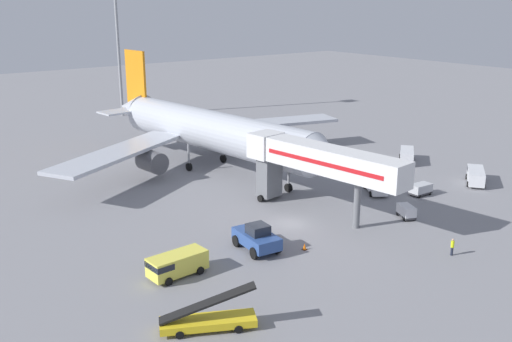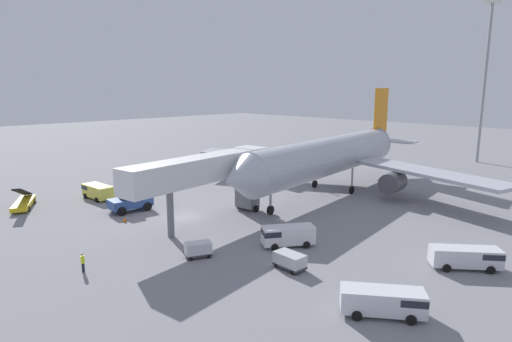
{
  "view_description": "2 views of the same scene",
  "coord_description": "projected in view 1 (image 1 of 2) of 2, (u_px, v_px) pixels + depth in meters",
  "views": [
    {
      "loc": [
        -37.31,
        -43.26,
        22.52
      ],
      "look_at": [
        3.74,
        10.92,
        2.44
      ],
      "focal_mm": 41.06,
      "sensor_mm": 36.0,
      "label": 1
    },
    {
      "loc": [
        40.03,
        -28.31,
        14.99
      ],
      "look_at": [
        2.58,
        9.3,
        4.63
      ],
      "focal_mm": 29.94,
      "sensor_mm": 36.0,
      "label": 2
    }
  ],
  "objects": [
    {
      "name": "service_van_mid_right",
      "position": [
        176.0,
        264.0,
        49.14
      ],
      "size": [
        5.15,
        2.57,
        1.93
      ],
      "color": "#E5DB4C",
      "rests_on": "ground"
    },
    {
      "name": "airplane_at_gate",
      "position": [
        209.0,
        130.0,
        79.71
      ],
      "size": [
        48.16,
        45.51,
        14.95
      ],
      "color": "#B7BCC6",
      "rests_on": "ground"
    },
    {
      "name": "apron_light_mast",
      "position": [
        116.0,
        4.0,
        111.21
      ],
      "size": [
        2.4,
        2.4,
        32.0
      ],
      "color": "#93969B",
      "rests_on": "ground"
    },
    {
      "name": "belt_loader_truck",
      "position": [
        208.0,
        319.0,
        41.26
      ],
      "size": [
        6.9,
        4.72,
        3.24
      ],
      "color": "yellow",
      "rests_on": "ground"
    },
    {
      "name": "pushback_tug",
      "position": [
        257.0,
        238.0,
        54.25
      ],
      "size": [
        3.27,
        5.27,
        2.57
      ],
      "color": "#2D4C8E",
      "rests_on": "ground"
    },
    {
      "name": "service_van_outer_right",
      "position": [
        476.0,
        175.0,
        73.96
      ],
      "size": [
        5.56,
        4.79,
        1.83
      ],
      "color": "silver",
      "rests_on": "ground"
    },
    {
      "name": "ground_plane",
      "position": [
        291.0,
        223.0,
        61.05
      ],
      "size": [
        300.0,
        300.0,
        0.0
      ],
      "primitive_type": "plane",
      "color": "gray"
    },
    {
      "name": "baggage_cart_far_center",
      "position": [
        406.0,
        211.0,
        62.26
      ],
      "size": [
        2.09,
        2.62,
        1.39
      ],
      "color": "#38383D",
      "rests_on": "ground"
    },
    {
      "name": "service_van_near_center",
      "position": [
        407.0,
        155.0,
        83.69
      ],
      "size": [
        5.51,
        4.95,
        1.81
      ],
      "color": "silver",
      "rests_on": "ground"
    },
    {
      "name": "safety_cone_alpha",
      "position": [
        305.0,
        246.0,
        54.51
      ],
      "size": [
        0.42,
        0.42,
        0.64
      ],
      "color": "black",
      "rests_on": "ground"
    },
    {
      "name": "ground_crew_worker_foreground",
      "position": [
        452.0,
        246.0,
        53.17
      ],
      "size": [
        0.44,
        0.44,
        1.63
      ],
      "color": "#1E2333",
      "rests_on": "ground"
    },
    {
      "name": "service_van_mid_left",
      "position": [
        376.0,
        184.0,
        70.26
      ],
      "size": [
        4.31,
        5.18,
        1.97
      ],
      "color": "white",
      "rests_on": "ground"
    },
    {
      "name": "jet_bridge",
      "position": [
        314.0,
        161.0,
        62.21
      ],
      "size": [
        5.69,
        20.03,
        7.83
      ],
      "color": "silver",
      "rests_on": "ground"
    },
    {
      "name": "baggage_cart_far_left",
      "position": [
        421.0,
        189.0,
        69.57
      ],
      "size": [
        2.71,
        1.58,
        1.37
      ],
      "color": "#38383D",
      "rests_on": "ground"
    }
  ]
}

